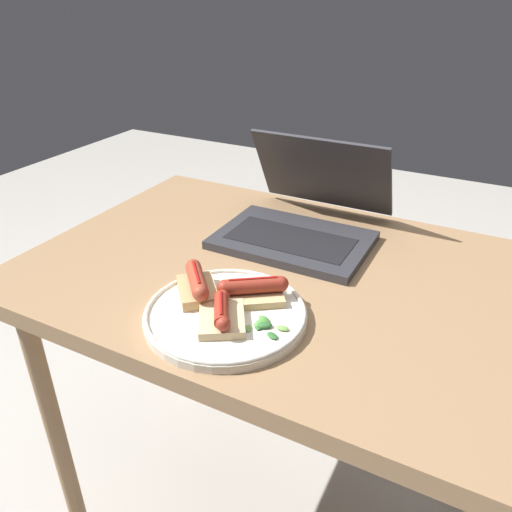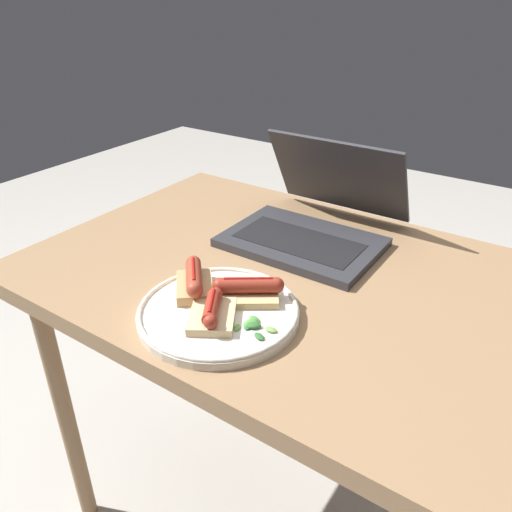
# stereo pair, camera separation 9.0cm
# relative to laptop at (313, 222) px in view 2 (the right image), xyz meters

# --- Properties ---
(desk) EXTENTS (1.01, 0.69, 0.78)m
(desk) POSITION_rel_laptop_xyz_m (0.02, -0.15, -0.12)
(desk) COLOR #93704C
(desk) RESTS_ON ground_plane
(laptop) EXTENTS (0.32, 0.33, 0.20)m
(laptop) POSITION_rel_laptop_xyz_m (0.00, 0.00, 0.00)
(laptop) COLOR #2D2D33
(laptop) RESTS_ON desk
(plate) EXTENTS (0.27, 0.27, 0.02)m
(plate) POSITION_rel_laptop_xyz_m (0.01, -0.35, -0.03)
(plate) COLOR silver
(plate) RESTS_ON desk
(sausage_toast_left) EXTENTS (0.11, 0.11, 0.05)m
(sausage_toast_left) POSITION_rel_laptop_xyz_m (-0.06, -0.33, -0.00)
(sausage_toast_left) COLOR tan
(sausage_toast_left) RESTS_ON plate
(sausage_toast_middle) EXTENTS (0.11, 0.12, 0.04)m
(sausage_toast_middle) POSITION_rel_laptop_xyz_m (0.03, -0.38, -0.01)
(sausage_toast_middle) COLOR #D6B784
(sausage_toast_middle) RESTS_ON plate
(sausage_toast_right) EXTENTS (0.12, 0.12, 0.04)m
(sausage_toast_right) POSITION_rel_laptop_xyz_m (0.03, -0.29, -0.01)
(sausage_toast_right) COLOR tan
(sausage_toast_right) RESTS_ON plate
(salad_pile) EXTENTS (0.07, 0.05, 0.01)m
(salad_pile) POSITION_rel_laptop_xyz_m (0.09, -0.35, -0.02)
(salad_pile) COLOR #709E4C
(salad_pile) RESTS_ON plate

